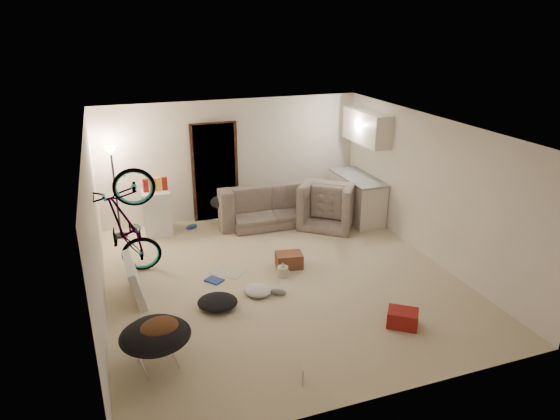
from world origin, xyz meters
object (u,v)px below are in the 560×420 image
object	(u,v)px
juicer	(283,271)
mini_fridge	(157,212)
kitchen_counter	(357,198)
tv_box	(134,280)
bicycle	(130,248)
saucer_chair	(156,341)
drink_case_a	(289,260)
drink_case_b	(403,318)
floor_lamp	(113,172)
armchair	(331,207)
sofa	(269,206)

from	to	relation	value
juicer	mini_fridge	bearing A→B (deg)	124.47
kitchen_counter	tv_box	xyz separation A→B (m)	(-4.73, -1.84, -0.13)
bicycle	kitchen_counter	bearing A→B (deg)	-72.78
mini_fridge	saucer_chair	distance (m)	4.18
kitchen_counter	saucer_chair	bearing A→B (deg)	-141.96
drink_case_a	drink_case_b	size ratio (longest dim) A/B	1.09
kitchen_counter	mini_fridge	bearing A→B (deg)	172.37
floor_lamp	bicycle	bearing A→B (deg)	-86.69
kitchen_counter	juicer	distance (m)	3.10
armchair	juicer	distance (m)	2.56
saucer_chair	juicer	size ratio (longest dim) A/B	3.37
floor_lamp	tv_box	xyz separation A→B (m)	(0.10, -2.49, -1.00)
saucer_chair	tv_box	distance (m)	1.77
drink_case_b	saucer_chair	bearing A→B (deg)	-148.45
drink_case_b	armchair	bearing A→B (deg)	116.27
juicer	floor_lamp	bearing A→B (deg)	133.17
armchair	bicycle	size ratio (longest dim) A/B	0.56
sofa	drink_case_b	bearing A→B (deg)	98.13
bicycle	armchair	bearing A→B (deg)	-72.02
floor_lamp	kitchen_counter	xyz separation A→B (m)	(4.83, -0.65, -0.87)
kitchen_counter	saucer_chair	world-z (taller)	kitchen_counter
sofa	tv_box	size ratio (longest dim) A/B	2.35
kitchen_counter	juicer	bearing A→B (deg)	-140.53
juicer	kitchen_counter	bearing A→B (deg)	39.47
drink_case_a	tv_box	bearing A→B (deg)	-167.41
floor_lamp	mini_fridge	distance (m)	1.13
saucer_chair	drink_case_b	size ratio (longest dim) A/B	2.08
floor_lamp	kitchen_counter	world-z (taller)	floor_lamp
drink_case_a	drink_case_b	world-z (taller)	drink_case_a
mini_fridge	bicycle	bearing A→B (deg)	-108.50
saucer_chair	juicer	xyz separation A→B (m)	(2.22, 1.64, -0.26)
drink_case_a	juicer	xyz separation A→B (m)	(-0.22, -0.28, -0.02)
tv_box	juicer	world-z (taller)	tv_box
bicycle	tv_box	xyz separation A→B (m)	(0.00, -0.76, -0.20)
kitchen_counter	drink_case_a	distance (m)	2.76
saucer_chair	tv_box	xyz separation A→B (m)	(-0.13, 1.76, -0.05)
floor_lamp	sofa	distance (m)	3.17
armchair	bicycle	xyz separation A→B (m)	(-4.08, -0.99, 0.16)
tv_box	juicer	bearing A→B (deg)	-5.02
floor_lamp	armchair	xyz separation A→B (m)	(4.18, -0.74, -0.96)
drink_case_b	kitchen_counter	bearing A→B (deg)	107.43
drink_case_b	juicer	bearing A→B (deg)	155.74
floor_lamp	armchair	distance (m)	4.35
kitchen_counter	sofa	size ratio (longest dim) A/B	0.69
kitchen_counter	armchair	size ratio (longest dim) A/B	1.40
floor_lamp	drink_case_a	xyz separation A→B (m)	(2.66, -2.33, -1.18)
mini_fridge	tv_box	bearing A→B (deg)	-102.16
armchair	tv_box	xyz separation A→B (m)	(-4.08, -1.75, -0.04)
floor_lamp	drink_case_a	distance (m)	3.73
bicycle	drink_case_b	bearing A→B (deg)	-124.62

